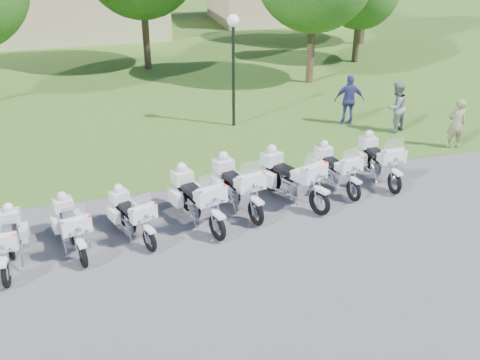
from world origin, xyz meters
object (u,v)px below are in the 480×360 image
object	(u,v)px
motorcycle_3	(197,197)
bystander_a	(456,124)
bystander_c	(349,100)
motorcycle_2	(132,214)
motorcycle_4	(237,184)
motorcycle_0	(8,240)
bystander_b	(396,107)
motorcycle_7	(379,159)
motorcycle_5	(291,177)
motorcycle_1	(71,225)
motorcycle_6	(336,168)
lamp_post	(233,43)

from	to	relation	value
motorcycle_3	bystander_a	world-z (taller)	bystander_a
bystander_c	motorcycle_2	bearing A→B (deg)	49.91
motorcycle_4	motorcycle_0	bearing A→B (deg)	-1.70
motorcycle_4	bystander_b	world-z (taller)	bystander_b
motorcycle_4	motorcycle_7	size ratio (longest dim) A/B	1.04
motorcycle_5	bystander_c	bearing A→B (deg)	-153.58
motorcycle_4	bystander_c	size ratio (longest dim) A/B	1.29
motorcycle_7	bystander_b	xyz separation A→B (m)	(2.60, 3.48, 0.27)
motorcycle_1	motorcycle_0	bearing A→B (deg)	-1.78
motorcycle_0	motorcycle_2	world-z (taller)	motorcycle_0
motorcycle_1	motorcycle_4	world-z (taller)	motorcycle_4
motorcycle_5	motorcycle_6	distance (m)	1.60
motorcycle_0	bystander_b	size ratio (longest dim) A/B	1.16
motorcycle_3	bystander_c	size ratio (longest dim) A/B	1.28
motorcycle_5	motorcycle_7	xyz separation A→B (m)	(3.03, 0.55, -0.06)
lamp_post	bystander_a	distance (m)	8.25
motorcycle_4	motorcycle_5	size ratio (longest dim) A/B	1.02
motorcycle_0	motorcycle_3	size ratio (longest dim) A/B	0.89
motorcycle_7	lamp_post	world-z (taller)	lamp_post
motorcycle_0	bystander_c	distance (m)	13.23
motorcycle_3	bystander_b	xyz separation A→B (m)	(8.40, 4.47, 0.23)
motorcycle_5	bystander_b	world-z (taller)	bystander_b
motorcycle_4	motorcycle_5	world-z (taller)	motorcycle_5
motorcycle_0	bystander_c	size ratio (longest dim) A/B	1.14
lamp_post	bystander_a	xyz separation A→B (m)	(6.71, -4.23, -2.26)
motorcycle_0	bystander_a	bearing A→B (deg)	-166.20
motorcycle_1	bystander_c	bearing A→B (deg)	-162.50
motorcycle_3	motorcycle_6	distance (m)	4.40
motorcycle_1	motorcycle_7	size ratio (longest dim) A/B	0.90
motorcycle_6	bystander_a	world-z (taller)	bystander_a
motorcycle_0	bystander_b	xyz separation A→B (m)	(12.89, 5.13, 0.33)
lamp_post	bystander_b	distance (m)	6.38
motorcycle_4	bystander_a	bearing A→B (deg)	-178.80
motorcycle_6	bystander_b	bearing A→B (deg)	-146.53
motorcycle_6	bystander_c	world-z (taller)	bystander_c
motorcycle_3	motorcycle_7	distance (m)	5.88
motorcycle_7	motorcycle_0	bearing A→B (deg)	9.90
motorcycle_5	motorcycle_6	bearing A→B (deg)	170.56
motorcycle_0	motorcycle_1	distance (m)	1.40
motorcycle_5	bystander_b	bearing A→B (deg)	-168.24
motorcycle_2	bystander_b	world-z (taller)	bystander_b
motorcycle_3	motorcycle_2	bearing A→B (deg)	-8.88
motorcycle_3	motorcycle_7	bearing A→B (deg)	173.19
motorcycle_5	lamp_post	world-z (taller)	lamp_post
motorcycle_4	motorcycle_6	world-z (taller)	motorcycle_4
bystander_a	motorcycle_2	bearing A→B (deg)	27.52
motorcycle_3	bystander_c	xyz separation A→B (m)	(7.12, 5.68, 0.25)
motorcycle_0	bystander_b	bearing A→B (deg)	-157.13
motorcycle_5	bystander_a	world-z (taller)	bystander_a
motorcycle_4	bystander_b	distance (m)	8.26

